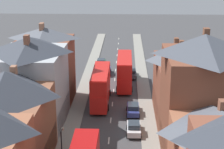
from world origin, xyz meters
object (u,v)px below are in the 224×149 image
Objects in this scene: double_decker_bus_lead at (101,86)px; car_parked_left_b at (106,70)px; car_parked_left_a at (132,73)px; car_far_grey at (134,128)px; car_near_blue at (133,109)px; double_decker_bus_mid_street at (124,71)px; car_mid_black at (101,63)px.

car_parked_left_b is at bearing 89.97° from double_decker_bus_lead.
car_parked_left_a reaches higher than car_parked_left_b.
double_decker_bus_lead reaches higher than car_far_grey.
car_near_blue is 6.28m from car_far_grey.
car_parked_left_b is 1.10× the size of car_far_grey.
car_parked_left_b is at bearing 100.95° from car_far_grey.
car_far_grey is (0.00, -23.49, -0.00)m from car_parked_left_a.
double_decker_bus_lead reaches higher than car_parked_left_a.
double_decker_bus_mid_street reaches higher than car_far_grey.
car_mid_black is at bearing 104.00° from car_parked_left_b.
double_decker_bus_lead is at bearing -113.86° from double_decker_bus_mid_street.
double_decker_bus_mid_street is 2.59× the size of car_parked_left_b.
car_far_grey reaches higher than car_parked_left_a.
car_parked_left_a is 5.23m from car_parked_left_b.
double_decker_bus_mid_street is at bearing 94.05° from car_far_grey.
car_mid_black is (-4.89, 12.03, -2.01)m from double_decker_bus_mid_street.
car_near_blue is at bearing -83.89° from double_decker_bus_mid_street.
car_far_grey is at bearing -90.00° from car_parked_left_a.
car_parked_left_b is (0.01, 14.95, -2.02)m from double_decker_bus_lead.
car_near_blue is (4.91, -4.09, -2.01)m from double_decker_bus_lead.
car_parked_left_b is (1.30, -5.21, -0.01)m from car_mid_black.
car_near_blue is at bearing -75.66° from car_mid_black.
car_parked_left_a is 1.07× the size of car_mid_black.
car_far_grey is (4.91, -10.37, -2.00)m from double_decker_bus_lead.
double_decker_bus_lead is 2.59× the size of car_parked_left_b.
double_decker_bus_mid_street is 2.57× the size of car_mid_black.
car_parked_left_a is at bearing -20.48° from car_parked_left_b.
car_near_blue is 19.66m from car_parked_left_b.
double_decker_bus_lead is at bearing -110.51° from car_parked_left_a.
car_parked_left_b is (-4.90, 1.83, -0.02)m from car_parked_left_a.
car_near_blue reaches higher than car_parked_left_b.
car_parked_left_b is at bearing 159.52° from car_parked_left_a.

